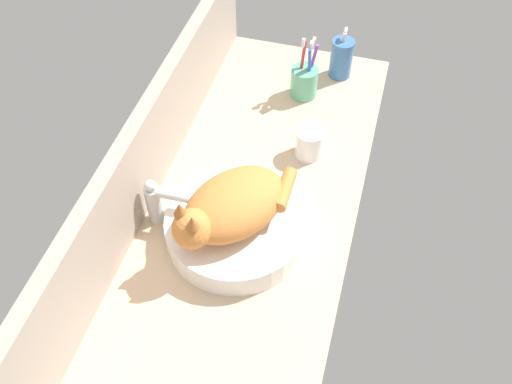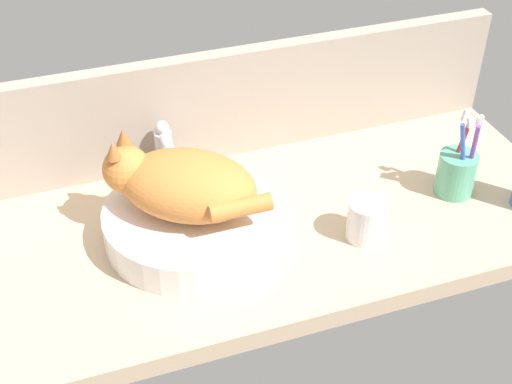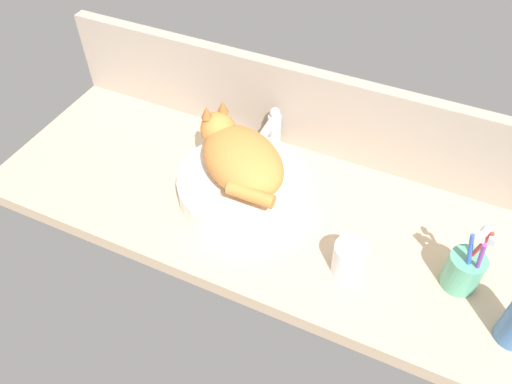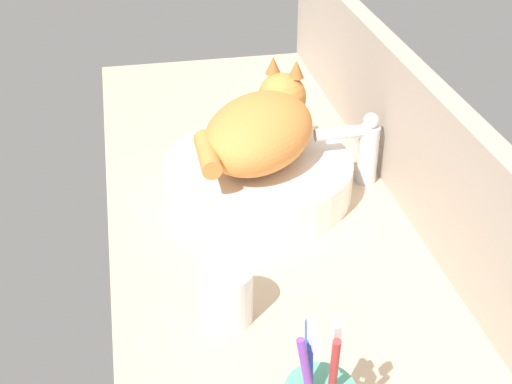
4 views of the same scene
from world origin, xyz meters
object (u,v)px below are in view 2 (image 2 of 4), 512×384
(faucet, at_px, (165,151))
(toothbrush_cup, at_px, (457,172))
(sink_basin, at_px, (192,224))
(cat, at_px, (182,185))
(water_glass, at_px, (366,221))

(faucet, bearing_deg, toothbrush_cup, -22.95)
(sink_basin, relative_size, cat, 1.08)
(faucet, bearing_deg, cat, -92.96)
(water_glass, bearing_deg, cat, 161.10)
(cat, distance_m, faucet, 0.19)
(cat, bearing_deg, sink_basin, -31.15)
(sink_basin, distance_m, toothbrush_cup, 0.54)
(cat, bearing_deg, toothbrush_cup, -4.51)
(faucet, distance_m, water_glass, 0.43)
(faucet, bearing_deg, sink_basin, -89.37)
(water_glass, bearing_deg, toothbrush_cup, 15.96)
(faucet, relative_size, toothbrush_cup, 0.73)
(cat, height_order, water_glass, cat)
(cat, distance_m, water_glass, 0.35)
(sink_basin, xyz_separation_m, cat, (-0.01, 0.01, 0.09))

